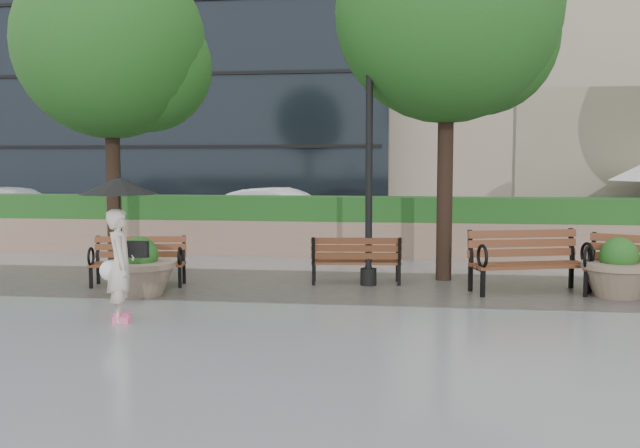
# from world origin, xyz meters

# --- Properties ---
(ground) EXTENTS (100.00, 100.00, 0.00)m
(ground) POSITION_xyz_m (0.00, 0.00, 0.00)
(ground) COLOR gray
(ground) RESTS_ON ground
(cobble_strip) EXTENTS (28.00, 3.20, 0.01)m
(cobble_strip) POSITION_xyz_m (0.00, 3.00, 0.01)
(cobble_strip) COLOR #383330
(cobble_strip) RESTS_ON ground
(hedge_wall) EXTENTS (24.00, 0.80, 1.35)m
(hedge_wall) POSITION_xyz_m (0.00, 7.00, 0.66)
(hedge_wall) COLOR #997863
(hedge_wall) RESTS_ON ground
(asphalt_street) EXTENTS (40.00, 7.00, 0.00)m
(asphalt_street) POSITION_xyz_m (0.00, 11.00, 0.00)
(asphalt_street) COLOR black
(asphalt_street) RESTS_ON ground
(bench_1) EXTENTS (1.64, 0.87, 0.84)m
(bench_1) POSITION_xyz_m (-2.71, 2.56, 0.25)
(bench_1) COLOR brown
(bench_1) RESTS_ON ground
(bench_2) EXTENTS (1.61, 0.78, 0.83)m
(bench_2) POSITION_xyz_m (0.97, 3.30, 0.25)
(bench_2) COLOR brown
(bench_2) RESTS_ON ground
(bench_3) EXTENTS (2.00, 1.26, 1.01)m
(bench_3) POSITION_xyz_m (3.82, 2.81, 0.30)
(bench_3) COLOR brown
(bench_3) RESTS_ON ground
(planter_left) EXTENTS (1.14, 1.14, 0.95)m
(planter_left) POSITION_xyz_m (-2.35, 1.73, 0.37)
(planter_left) COLOR #7F6B56
(planter_left) RESTS_ON ground
(planter_right) EXTENTS (1.14, 1.14, 0.95)m
(planter_right) POSITION_xyz_m (5.17, 2.62, 0.37)
(planter_right) COLOR #7F6B56
(planter_right) RESTS_ON ground
(lamppost) EXTENTS (0.28, 0.28, 4.00)m
(lamppost) POSITION_xyz_m (1.20, 3.16, 1.76)
(lamppost) COLOR black
(lamppost) RESTS_ON ground
(tree_0) EXTENTS (3.67, 3.61, 6.19)m
(tree_0) POSITION_xyz_m (-3.68, 4.26, 4.27)
(tree_0) COLOR black
(tree_0) RESTS_ON ground
(tree_1) EXTENTS (3.97, 3.96, 6.77)m
(tree_1) POSITION_xyz_m (2.66, 3.97, 4.66)
(tree_1) COLOR black
(tree_1) RESTS_ON ground
(car_left) EXTENTS (4.91, 2.26, 1.39)m
(car_left) POSITION_xyz_m (-9.54, 10.36, 0.70)
(car_left) COLOR white
(car_left) RESTS_ON ground
(car_right) EXTENTS (4.54, 2.48, 1.42)m
(car_right) POSITION_xyz_m (-1.58, 9.94, 0.71)
(car_right) COLOR white
(car_right) RESTS_ON ground
(pedestrian) EXTENTS (1.04, 1.04, 1.92)m
(pedestrian) POSITION_xyz_m (-1.93, 0.02, 1.17)
(pedestrian) COLOR beige
(pedestrian) RESTS_ON ground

